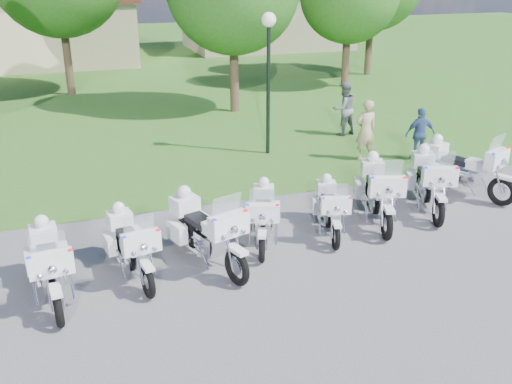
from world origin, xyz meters
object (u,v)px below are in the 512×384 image
object	(u,v)px
motorcycle_3	(263,215)
motorcycle_5	(378,190)
motorcycle_1	(131,244)
bystander_a	(366,130)
motorcycle_7	(463,167)
motorcycle_2	(206,230)
motorcycle_4	(330,207)
motorcycle_0	(49,264)
lamp_post	(269,50)
motorcycle_6	(429,181)
bystander_b	(344,109)
bystander_c	(420,134)

from	to	relation	value
motorcycle_3	motorcycle_5	distance (m)	2.96
motorcycle_1	bystander_a	bearing A→B (deg)	-157.47
motorcycle_1	motorcycle_7	distance (m)	8.93
motorcycle_2	motorcycle_4	size ratio (longest dim) A/B	1.23
motorcycle_1	motorcycle_5	xyz separation A→B (m)	(5.85, 0.77, 0.09)
motorcycle_4	motorcycle_5	distance (m)	1.39
motorcycle_0	motorcycle_5	bearing A→B (deg)	-176.74
motorcycle_0	motorcycle_7	bearing A→B (deg)	-175.21
motorcycle_5	lamp_post	distance (m)	6.22
motorcycle_0	motorcycle_6	distance (m)	8.97
motorcycle_4	bystander_b	xyz separation A→B (m)	(3.89, 7.05, 0.35)
motorcycle_3	bystander_c	xyz separation A→B (m)	(6.46, 3.77, 0.19)
bystander_a	bystander_c	distance (m)	1.70
motorcycle_5	motorcycle_4	bearing A→B (deg)	29.10
motorcycle_5	bystander_a	bearing A→B (deg)	-96.70
motorcycle_5	motorcycle_1	bearing A→B (deg)	25.81
motorcycle_3	lamp_post	distance (m)	6.80
motorcycle_3	motorcycle_4	world-z (taller)	motorcycle_3
motorcycle_1	motorcycle_5	world-z (taller)	motorcycle_5
motorcycle_7	bystander_a	bearing A→B (deg)	-95.85
motorcycle_3	motorcycle_7	distance (m)	5.98
motorcycle_5	motorcycle_2	bearing A→B (deg)	28.44
lamp_post	motorcycle_2	bearing A→B (deg)	-119.59
motorcycle_0	motorcycle_5	distance (m)	7.43
motorcycle_7	bystander_a	xyz separation A→B (m)	(-1.06, 3.31, 0.20)
motorcycle_6	bystander_b	distance (m)	6.69
motorcycle_4	motorcycle_0	bearing A→B (deg)	24.88
motorcycle_2	bystander_b	bearing A→B (deg)	-150.26
motorcycle_1	motorcycle_4	world-z (taller)	motorcycle_1
motorcycle_0	motorcycle_2	xyz separation A→B (m)	(2.98, 0.35, 0.05)
motorcycle_6	bystander_c	bearing A→B (deg)	-99.15
bystander_b	bystander_c	world-z (taller)	bystander_b
motorcycle_3	motorcycle_4	size ratio (longest dim) A/B	1.05
motorcycle_2	motorcycle_6	size ratio (longest dim) A/B	1.02
motorcycle_5	bystander_c	world-z (taller)	motorcycle_5
motorcycle_4	motorcycle_5	size ratio (longest dim) A/B	0.81
motorcycle_0	motorcycle_1	world-z (taller)	motorcycle_0
lamp_post	bystander_b	size ratio (longest dim) A/B	2.32
motorcycle_4	bystander_a	world-z (taller)	bystander_a
motorcycle_4	motorcycle_6	world-z (taller)	motorcycle_6
motorcycle_0	bystander_c	xyz separation A→B (m)	(10.85, 4.67, 0.14)
motorcycle_1	motorcycle_7	world-z (taller)	motorcycle_7
motorcycle_0	bystander_b	world-z (taller)	bystander_b
motorcycle_0	motorcycle_4	xyz separation A→B (m)	(5.99, 0.86, -0.08)
motorcycle_2	motorcycle_5	world-z (taller)	motorcycle_5
motorcycle_0	bystander_c	size ratio (longest dim) A/B	1.47
motorcycle_1	motorcycle_7	xyz separation A→B (m)	(8.80, 1.50, 0.10)
motorcycle_0	bystander_b	size ratio (longest dim) A/B	1.27
motorcycle_3	bystander_a	xyz separation A→B (m)	(4.84, 4.27, 0.31)
motorcycle_5	motorcycle_7	world-z (taller)	motorcycle_7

